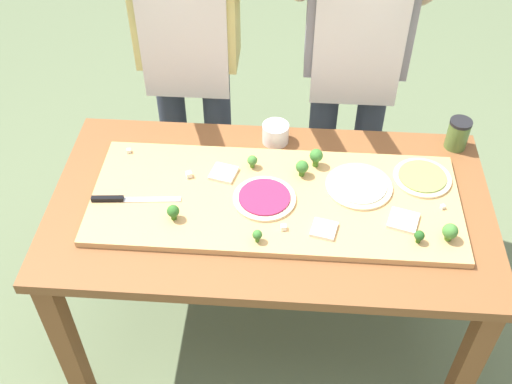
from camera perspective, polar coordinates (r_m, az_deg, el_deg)
ground_plane at (r=2.73m, az=1.09°, el=-12.20°), size 8.00×8.00×0.00m
prep_table at (r=2.21m, az=1.32°, el=-2.76°), size 1.53×0.83×0.76m
cutting_board at (r=2.12m, az=1.78°, el=-0.64°), size 1.26×0.50×0.02m
chefs_knife at (r=2.15m, az=-12.14°, el=-0.64°), size 0.30×0.05×0.02m
pizza_whole_beet_magenta at (r=2.10m, az=0.78°, el=-0.56°), size 0.22×0.22×0.02m
pizza_whole_white_garlic at (r=2.17m, az=9.47°, el=0.57°), size 0.23×0.23×0.02m
pizza_whole_pesto_green at (r=2.25m, az=15.08°, el=1.31°), size 0.20×0.20×0.02m
pizza_slice_far_right at (r=2.19m, az=-3.00°, el=1.75°), size 0.10×0.10×0.01m
pizza_slice_near_left at (r=2.01m, az=6.29°, el=-3.44°), size 0.09×0.09×0.01m
pizza_slice_center at (r=2.09m, az=13.43°, el=-2.58°), size 0.12×0.12×0.01m
broccoli_floret_back_mid at (r=2.04m, az=-7.65°, el=-1.80°), size 0.04×0.04×0.06m
broccoli_floret_back_left at (r=1.96m, az=0.12°, el=-4.00°), size 0.03×0.03×0.05m
broccoli_floret_center_left at (r=2.21m, az=-0.35°, el=2.91°), size 0.04×0.04×0.05m
broccoli_floret_back_right at (r=2.17m, az=4.27°, el=2.30°), size 0.05×0.05×0.06m
broccoli_floret_front_right at (r=2.21m, az=5.57°, el=3.30°), size 0.05×0.05×0.07m
broccoli_floret_front_mid at (r=2.05m, az=17.47°, el=-3.50°), size 0.05×0.05×0.06m
broccoli_floret_front_left at (r=2.02m, az=14.83°, el=-3.94°), size 0.03×0.03×0.05m
cheese_crumble_a at (r=2.19m, az=-6.22°, el=1.61°), size 0.03×0.03×0.02m
cheese_crumble_b at (r=2.33m, az=-11.64°, el=3.75°), size 0.02×0.02×0.01m
cheese_crumble_c at (r=2.01m, az=2.56°, el=-3.28°), size 0.02×0.02×0.02m
cheese_crumble_d at (r=2.16m, az=16.85°, el=-1.32°), size 0.02×0.02×0.01m
flour_cup at (r=2.35m, az=1.86°, el=5.35°), size 0.10×0.10×0.08m
sauce_jar at (r=2.43m, az=18.13°, el=5.12°), size 0.08×0.08×0.12m
cook_left at (r=2.53m, az=-6.31°, el=13.87°), size 0.54×0.39×1.67m
cook_right at (r=2.51m, az=9.23°, el=13.23°), size 0.54×0.39×1.67m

